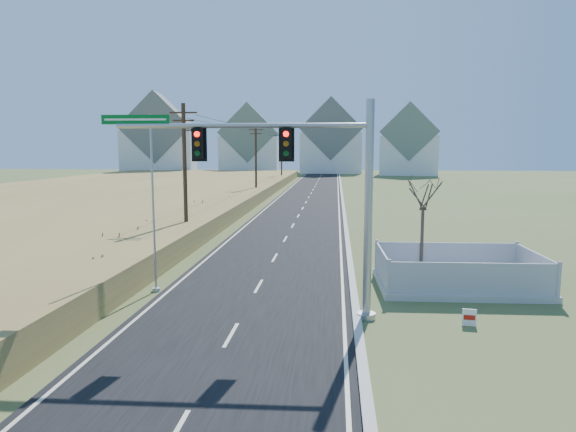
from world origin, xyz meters
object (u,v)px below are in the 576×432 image
Objects in this scene: flagpole at (154,222)px; bare_tree at (424,192)px; traffic_signal_mast at (314,188)px; open_sign at (469,317)px; fence_enclosure at (457,280)px.

flagpole is 1.50× the size of bare_tree.
traffic_signal_mast reaches higher than flagpole.
bare_tree is at bearing 18.77° from flagpole.
flagpole is at bearing -161.23° from bare_tree.
fence_enclosure is at bearing 88.84° from open_sign.
open_sign is 8.16m from bare_tree.
fence_enclosure is 4.46m from bare_tree.
fence_enclosure reaches higher than open_sign.
traffic_signal_mast is at bearing -125.68° from bare_tree.
traffic_signal_mast is 8.96m from fence_enclosure.
flagpole is at bearing 155.67° from traffic_signal_mast.
traffic_signal_mast is 8.47m from bare_tree.
bare_tree is at bearing 118.96° from fence_enclosure.
open_sign is 0.12× the size of bare_tree.
fence_enclosure is at bearing 35.73° from traffic_signal_mast.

